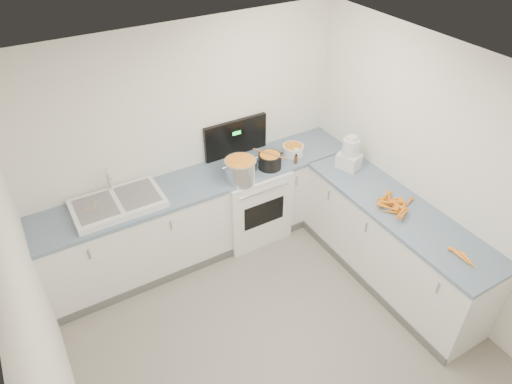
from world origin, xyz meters
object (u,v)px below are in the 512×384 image
stove (249,199)px  black_pot (270,162)px  steel_pot (241,170)px  extract_bottle (296,160)px  mixing_bowl (293,150)px  food_processor (350,154)px  sink (118,203)px  spice_jar (296,154)px

stove → black_pot: size_ratio=5.36×
steel_pot → extract_bottle: bearing=-4.5°
mixing_bowl → food_processor: 0.65m
mixing_bowl → extract_bottle: (-0.08, -0.18, -0.01)m
food_processor → steel_pot: bearing=160.2°
sink → extract_bottle: 1.94m
spice_jar → stove: bearing=166.9°
stove → extract_bottle: bearing=-25.3°
extract_bottle → spice_jar: size_ratio=0.95×
sink → spice_jar: sink is taller
black_pot → steel_pot: bearing=-175.7°
steel_pot → mixing_bowl: steel_pot is taller
sink → black_pot: 1.64m
extract_bottle → steel_pot: bearing=175.5°
black_pot → spice_jar: (0.36, 0.02, -0.02)m
mixing_bowl → extract_bottle: 0.19m
stove → extract_bottle: (0.47, -0.22, 0.51)m
stove → black_pot: stove is taller
stove → black_pot: 0.58m
extract_bottle → food_processor: food_processor is taller
steel_pot → spice_jar: size_ratio=3.30×
food_processor → stove: bearing=148.1°
mixing_bowl → spice_jar: (-0.01, -0.08, -0.00)m
sink → spice_jar: (1.99, -0.14, 0.01)m
sink → spice_jar: size_ratio=8.48×
stove → mixing_bowl: (0.55, -0.05, 0.52)m
spice_jar → food_processor: size_ratio=0.26×
black_pot → extract_bottle: bearing=-15.5°
steel_pot → mixing_bowl: size_ratio=1.40×
spice_jar → steel_pot: bearing=-176.5°
sink → mixing_bowl: (2.00, -0.06, 0.02)m
stove → black_pot: (0.18, -0.14, 0.54)m
stove → food_processor: 1.26m
black_pot → stove: bearing=142.0°
sink → food_processor: size_ratio=2.23×
extract_bottle → stove: bearing=154.7°
black_pot → sink: bearing=174.5°
steel_pot → spice_jar: 0.74m
stove → spice_jar: 0.76m
sink → steel_pot: size_ratio=2.57×
stove → food_processor: size_ratio=3.52×
mixing_bowl → food_processor: size_ratio=0.62×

